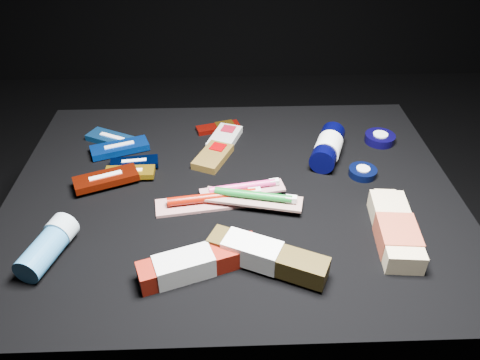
{
  "coord_description": "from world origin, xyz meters",
  "views": [
    {
      "loc": [
        -0.01,
        -0.81,
        1.03
      ],
      "look_at": [
        0.01,
        0.01,
        0.42
      ],
      "focal_mm": 35.0,
      "sensor_mm": 36.0,
      "label": 1
    }
  ],
  "objects_px": {
    "toothpaste_carton_red": "(194,264)",
    "bodywash_bottle": "(395,231)",
    "deodorant_stick": "(48,246)",
    "lotion_bottle": "(328,147)"
  },
  "relations": [
    {
      "from": "lotion_bottle",
      "to": "toothpaste_carton_red",
      "type": "height_order",
      "value": "lotion_bottle"
    },
    {
      "from": "bodywash_bottle",
      "to": "toothpaste_carton_red",
      "type": "relative_size",
      "value": 0.95
    },
    {
      "from": "bodywash_bottle",
      "to": "toothpaste_carton_red",
      "type": "xyz_separation_m",
      "value": [
        -0.38,
        -0.07,
        -0.0
      ]
    },
    {
      "from": "bodywash_bottle",
      "to": "toothpaste_carton_red",
      "type": "height_order",
      "value": "same"
    },
    {
      "from": "lotion_bottle",
      "to": "bodywash_bottle",
      "type": "bearing_deg",
      "value": -53.54
    },
    {
      "from": "lotion_bottle",
      "to": "deodorant_stick",
      "type": "bearing_deg",
      "value": -129.89
    },
    {
      "from": "bodywash_bottle",
      "to": "deodorant_stick",
      "type": "relative_size",
      "value": 1.5
    },
    {
      "from": "deodorant_stick",
      "to": "lotion_bottle",
      "type": "bearing_deg",
      "value": 45.52
    },
    {
      "from": "toothpaste_carton_red",
      "to": "bodywash_bottle",
      "type": "bearing_deg",
      "value": -8.53
    },
    {
      "from": "lotion_bottle",
      "to": "deodorant_stick",
      "type": "distance_m",
      "value": 0.65
    }
  ]
}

